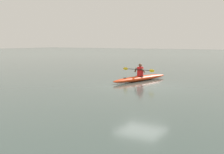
% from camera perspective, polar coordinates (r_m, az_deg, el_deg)
% --- Properties ---
extents(ground_plane, '(160.00, 160.00, 0.00)m').
position_cam_1_polar(ground_plane, '(16.48, 5.61, -1.80)').
color(ground_plane, '#384742').
extents(kayak, '(1.61, 4.95, 0.32)m').
position_cam_1_polar(kayak, '(18.89, 5.41, -0.22)').
color(kayak, red).
rests_on(kayak, ground).
extents(kayaker, '(2.40, 0.67, 0.76)m').
position_cam_1_polar(kayaker, '(18.78, 5.29, 1.20)').
color(kayaker, red).
rests_on(kayaker, kayak).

